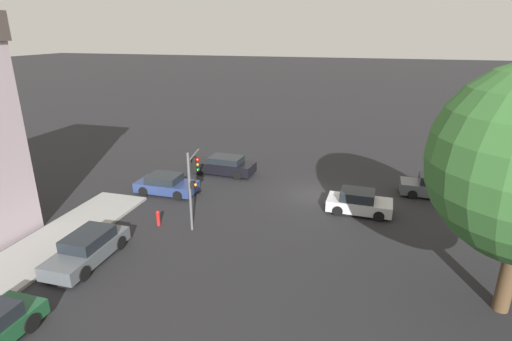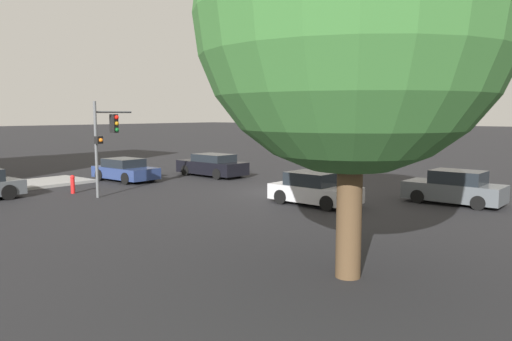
% 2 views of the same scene
% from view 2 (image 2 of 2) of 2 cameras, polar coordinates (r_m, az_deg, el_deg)
% --- Properties ---
extents(ground_plane, '(300.00, 300.00, 0.00)m').
position_cam_2_polar(ground_plane, '(25.22, 3.27, -2.49)').
color(ground_plane, black).
extents(street_tree, '(7.33, 7.33, 9.83)m').
position_cam_2_polar(street_tree, '(12.14, 11.06, 16.92)').
color(street_tree, '#4C3823').
rests_on(street_tree, ground_plane).
extents(traffic_signal, '(0.89, 2.52, 4.52)m').
position_cam_2_polar(traffic_signal, '(24.81, -16.76, 4.04)').
color(traffic_signal, '#515456').
rests_on(traffic_signal, ground_plane).
extents(crossing_car_0, '(4.82, 2.23, 1.42)m').
position_cam_2_polar(crossing_car_0, '(31.63, -5.03, 0.58)').
color(crossing_car_0, black).
rests_on(crossing_car_0, ground_plane).
extents(crossing_car_1, '(4.13, 2.05, 1.32)m').
position_cam_2_polar(crossing_car_1, '(30.35, -14.74, 0.04)').
color(crossing_car_1, navy).
rests_on(crossing_car_1, ground_plane).
extents(crossing_car_2, '(3.92, 2.04, 1.41)m').
position_cam_2_polar(crossing_car_2, '(21.84, 6.66, -2.16)').
color(crossing_car_2, '#B7B7BC').
rests_on(crossing_car_2, ground_plane).
extents(crossing_car_3, '(4.14, 1.91, 1.49)m').
position_cam_2_polar(crossing_car_3, '(23.49, 21.76, -1.90)').
color(crossing_car_3, '#4C5156').
rests_on(crossing_car_3, ground_plane).
extents(fire_hydrant, '(0.22, 0.22, 0.92)m').
position_cam_2_polar(fire_hydrant, '(26.35, -20.22, -1.42)').
color(fire_hydrant, red).
rests_on(fire_hydrant, ground_plane).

